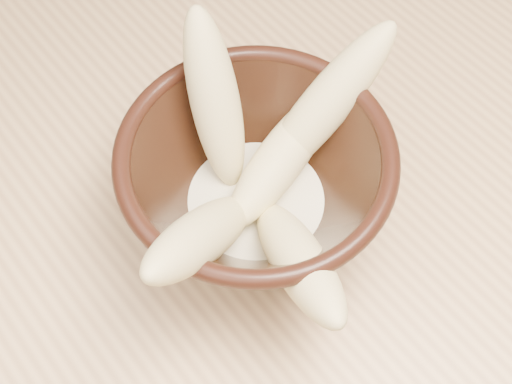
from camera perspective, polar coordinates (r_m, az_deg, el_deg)
table at (r=0.68m, az=-6.58°, el=-8.04°), size 1.20×0.80×0.75m
bowl at (r=0.56m, az=-0.00°, el=0.52°), size 0.21×0.21×0.11m
milk_puddle at (r=0.58m, az=0.00°, el=-0.94°), size 0.12×0.12×0.02m
banana_upright at (r=0.56m, az=-3.32°, el=7.35°), size 0.08×0.12×0.15m
banana_left at (r=0.50m, az=-4.40°, el=-3.57°), size 0.15×0.10×0.13m
banana_right at (r=0.57m, az=5.52°, el=6.87°), size 0.15×0.04×0.13m
banana_across at (r=0.57m, az=2.09°, el=2.83°), size 0.15×0.08×0.05m
banana_front at (r=0.51m, az=3.38°, el=-5.46°), size 0.09×0.16×0.11m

